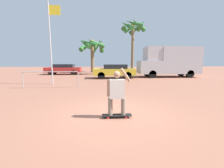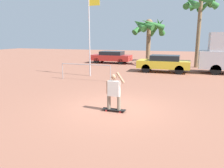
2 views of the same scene
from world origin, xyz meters
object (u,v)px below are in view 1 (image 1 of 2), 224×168
(skateboard, at_px, (117,115))
(palm_tree_center_background, at_px, (92,46))
(palm_tree_near_van, at_px, (133,29))
(parked_car_yellow, at_px, (114,71))
(flagpole, at_px, (51,38))
(parked_car_red, at_px, (64,69))
(camper_van, at_px, (170,61))
(person_skateboarder, at_px, (117,91))

(skateboard, relative_size, palm_tree_center_background, 0.18)
(palm_tree_near_van, bearing_deg, parked_car_yellow, -123.36)
(flagpole, bearing_deg, parked_car_red, 99.04)
(camper_van, xyz_separation_m, parked_car_red, (-12.21, 4.01, -1.00))
(skateboard, relative_size, parked_car_red, 0.21)
(skateboard, distance_m, flagpole, 8.72)
(skateboard, height_order, camper_van, camper_van)
(parked_car_red, distance_m, palm_tree_center_background, 5.88)
(parked_car_red, bearing_deg, parked_car_yellow, -37.59)
(skateboard, xyz_separation_m, person_skateboarder, (-0.00, 0.00, 0.77))
(parked_car_yellow, height_order, palm_tree_center_background, palm_tree_center_background)
(parked_car_red, height_order, palm_tree_center_background, palm_tree_center_background)
(palm_tree_center_background, bearing_deg, skateboard, -84.03)
(camper_van, xyz_separation_m, palm_tree_near_van, (-3.39, 3.26, 3.91))
(person_skateboarder, bearing_deg, flagpole, 120.37)
(palm_tree_near_van, relative_size, palm_tree_center_background, 1.31)
(camper_van, relative_size, parked_car_yellow, 1.54)
(palm_tree_center_background, bearing_deg, parked_car_yellow, -71.59)
(person_skateboarder, distance_m, palm_tree_center_background, 19.17)
(camper_van, bearing_deg, parked_car_red, 161.81)
(camper_van, distance_m, palm_tree_center_background, 11.73)
(skateboard, relative_size, camper_van, 0.14)
(palm_tree_near_van, height_order, palm_tree_center_background, palm_tree_near_van)
(skateboard, bearing_deg, flagpole, 120.38)
(person_skateboarder, height_order, parked_car_yellow, person_skateboarder)
(person_skateboarder, relative_size, parked_car_red, 0.33)
(camper_van, bearing_deg, person_skateboarder, -120.92)
(person_skateboarder, xyz_separation_m, palm_tree_center_background, (-1.97, 18.81, 3.14))
(skateboard, height_order, palm_tree_near_van, palm_tree_near_van)
(parked_car_red, bearing_deg, flagpole, -80.96)
(camper_van, height_order, palm_tree_near_van, palm_tree_near_van)
(person_skateboarder, height_order, camper_van, camper_van)
(person_skateboarder, relative_size, parked_car_yellow, 0.35)
(palm_tree_center_background, relative_size, flagpole, 0.88)
(parked_car_red, distance_m, palm_tree_near_van, 10.13)
(camper_van, relative_size, parked_car_red, 1.45)
(person_skateboarder, height_order, parked_car_red, person_skateboarder)
(skateboard, xyz_separation_m, palm_tree_center_background, (-1.97, 18.81, 3.91))
(parked_car_red, xyz_separation_m, flagpole, (1.34, -8.39, 2.65))
(person_skateboarder, xyz_separation_m, palm_tree_near_van, (3.41, 14.61, 4.78))
(skateboard, height_order, palm_tree_center_background, palm_tree_center_background)
(person_skateboarder, bearing_deg, parked_car_yellow, 85.86)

